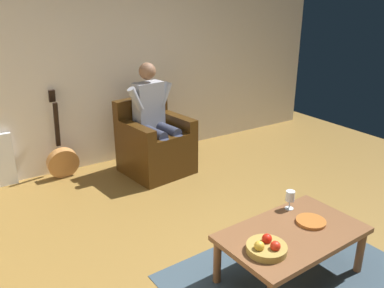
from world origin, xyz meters
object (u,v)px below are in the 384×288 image
(person_seated, at_px, (155,117))
(wine_glass_near, at_px, (290,197))
(armchair, at_px, (155,146))
(guitar, at_px, (62,159))
(decorative_dish, at_px, (311,222))
(coffee_table, at_px, (292,237))
(fruit_bowl, at_px, (267,247))

(person_seated, distance_m, wine_glass_near, 2.03)
(armchair, xyz_separation_m, person_seated, (-0.00, 0.03, 0.37))
(guitar, distance_m, decorative_dish, 2.96)
(person_seated, bearing_deg, guitar, -32.60)
(person_seated, xyz_separation_m, decorative_dish, (-0.15, 2.26, -0.29))
(wine_glass_near, bearing_deg, decorative_dish, 85.85)
(armchair, height_order, guitar, guitar)
(armchair, distance_m, coffee_table, 2.29)
(armchair, relative_size, guitar, 0.85)
(fruit_bowl, bearing_deg, guitar, -77.63)
(fruit_bowl, bearing_deg, decorative_dish, -170.64)
(armchair, xyz_separation_m, decorative_dish, (-0.15, 2.28, 0.08))
(guitar, relative_size, decorative_dish, 4.59)
(armchair, distance_m, guitar, 1.10)
(fruit_bowl, relative_size, decorative_dish, 1.23)
(wine_glass_near, bearing_deg, armchair, -85.19)
(armchair, relative_size, person_seated, 0.67)
(decorative_dish, bearing_deg, guitar, -67.05)
(person_seated, bearing_deg, fruit_bowl, 72.93)
(wine_glass_near, bearing_deg, person_seated, -85.23)
(armchair, distance_m, wine_glass_near, 2.05)
(armchair, height_order, person_seated, person_seated)
(coffee_table, xyz_separation_m, wine_glass_near, (-0.22, -0.25, 0.16))
(guitar, bearing_deg, decorative_dish, 112.95)
(fruit_bowl, bearing_deg, armchair, -99.15)
(armchair, xyz_separation_m, fruit_bowl, (0.38, 2.37, 0.10))
(coffee_table, bearing_deg, wine_glass_near, -131.01)
(wine_glass_near, distance_m, decorative_dish, 0.26)
(armchair, height_order, coffee_table, armchair)
(coffee_table, distance_m, guitar, 2.89)
(guitar, height_order, decorative_dish, guitar)
(fruit_bowl, bearing_deg, wine_glass_near, -148.99)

